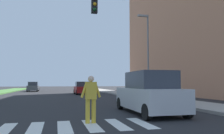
# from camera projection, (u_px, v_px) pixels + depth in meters

# --- Properties ---
(ground_plane) EXTENTS (140.00, 140.00, 0.00)m
(ground_plane) POSITION_uv_depth(u_px,v_px,m) (54.00, 94.00, 29.49)
(ground_plane) COLOR #262628
(crosswalk) EXTENTS (6.75, 2.20, 0.01)m
(crosswalk) POSITION_uv_depth(u_px,v_px,m) (50.00, 127.00, 6.98)
(crosswalk) COLOR silver
(crosswalk) RESTS_ON ground_plane
(apartment_block_right) EXTENTS (13.02, 31.49, 23.43)m
(apartment_block_right) POSITION_uv_depth(u_px,v_px,m) (219.00, 2.00, 27.66)
(apartment_block_right) COLOR tan
(apartment_block_right) RESTS_ON ground_plane
(sidewalk_right) EXTENTS (3.00, 64.00, 0.15)m
(sidewalk_right) POSITION_uv_depth(u_px,v_px,m) (120.00, 93.00, 29.74)
(sidewalk_right) COLOR #9E9991
(sidewalk_right) RESTS_ON ground_plane
(street_lamp_right) EXTENTS (1.02, 0.24, 7.50)m
(street_lamp_right) POSITION_uv_depth(u_px,v_px,m) (147.00, 48.00, 19.60)
(street_lamp_right) COLOR slate
(street_lamp_right) RESTS_ON sidewalk_right
(pedestrian_performer) EXTENTS (0.75, 0.27, 1.69)m
(pedestrian_performer) POSITION_uv_depth(u_px,v_px,m) (91.00, 97.00, 7.79)
(pedestrian_performer) COLOR gold
(pedestrian_performer) RESTS_ON ground_plane
(suv_crossing) EXTENTS (2.00, 4.62, 1.97)m
(suv_crossing) POSITION_uv_depth(u_px,v_px,m) (149.00, 94.00, 10.30)
(suv_crossing) COLOR #B7B7BC
(suv_crossing) RESTS_ON ground_plane
(sedan_midblock) EXTENTS (1.93, 4.31, 1.63)m
(sedan_midblock) POSITION_uv_depth(u_px,v_px,m) (82.00, 88.00, 28.25)
(sedan_midblock) COLOR maroon
(sedan_midblock) RESTS_ON ground_plane
(sedan_distant) EXTENTS (1.84, 4.12, 1.66)m
(sedan_distant) POSITION_uv_depth(u_px,v_px,m) (33.00, 87.00, 37.40)
(sedan_distant) COLOR #474C51
(sedan_distant) RESTS_ON ground_plane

